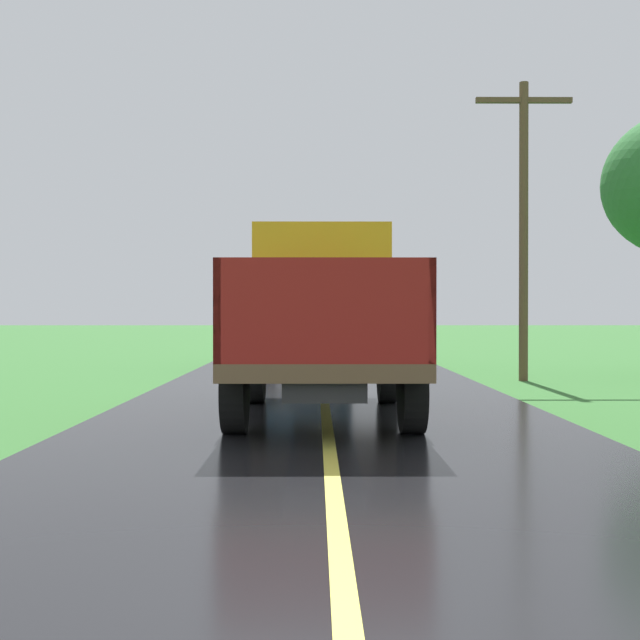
% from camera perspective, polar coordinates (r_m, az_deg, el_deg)
% --- Properties ---
extents(banana_truck_near, '(2.38, 5.82, 2.80)m').
position_cam_1_polar(banana_truck_near, '(12.24, 0.22, 0.28)').
color(banana_truck_near, '#2D2D30').
rests_on(banana_truck_near, road_surface).
extents(banana_truck_far, '(2.38, 5.81, 2.80)m').
position_cam_1_polar(banana_truck_far, '(23.54, -0.97, 0.38)').
color(banana_truck_far, '#2D2D30').
rests_on(banana_truck_far, road_surface).
extents(utility_pole_roadside, '(2.13, 0.20, 6.63)m').
position_cam_1_polar(utility_pole_roadside, '(19.06, 13.82, 6.81)').
color(utility_pole_roadside, brown).
rests_on(utility_pole_roadside, ground).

